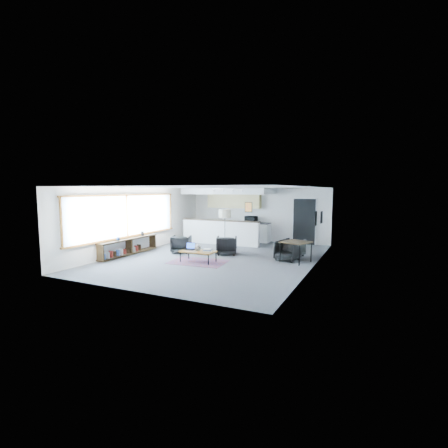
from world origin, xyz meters
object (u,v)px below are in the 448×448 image
at_px(armchair_left, 181,243).
at_px(microwave, 251,219).
at_px(armchair_right, 227,244).
at_px(floor_lamp, 225,215).
at_px(book_stack, 208,250).
at_px(dining_table, 296,243).
at_px(dining_chair_near, 288,251).
at_px(dining_chair_far, 293,248).
at_px(laptop, 190,248).
at_px(coffee_table, 198,252).
at_px(ceramic_pot, 198,247).

distance_m(armchair_left, microwave, 4.23).
height_order(armchair_right, floor_lamp, floor_lamp).
bearing_deg(book_stack, dining_table, 27.42).
height_order(armchair_right, dining_chair_near, armchair_right).
relative_size(armchair_left, dining_chair_near, 1.14).
distance_m(floor_lamp, dining_chair_near, 3.02).
bearing_deg(dining_chair_far, laptop, 45.20).
relative_size(laptop, floor_lamp, 0.22).
bearing_deg(dining_chair_far, microwave, -35.10).
xyz_separation_m(armchair_left, dining_table, (4.56, 0.22, 0.28)).
xyz_separation_m(book_stack, armchair_right, (-0.02, 1.61, -0.05)).
height_order(dining_table, dining_chair_far, dining_table).
xyz_separation_m(coffee_table, laptop, (-0.39, 0.11, 0.10)).
distance_m(armchair_right, microwave, 3.55).
bearing_deg(floor_lamp, dining_chair_near, -11.68).
distance_m(ceramic_pot, armchair_left, 1.94).
relative_size(ceramic_pot, floor_lamp, 0.14).
height_order(ceramic_pot, armchair_left, armchair_left).
relative_size(laptop, armchair_left, 0.50).
relative_size(coffee_table, microwave, 2.18).
relative_size(laptop, dining_chair_near, 0.57).
bearing_deg(dining_table, coffee_table, -154.75).
height_order(armchair_right, dining_chair_far, armchair_right).
bearing_deg(armchair_right, dining_table, 154.67).
height_order(armchair_left, floor_lamp, floor_lamp).
height_order(coffee_table, floor_lamp, floor_lamp).
distance_m(ceramic_pot, armchair_right, 1.71).
distance_m(floor_lamp, dining_chair_far, 3.01).
xyz_separation_m(book_stack, dining_table, (2.72, 1.41, 0.22)).
height_order(armchair_left, dining_chair_near, armchair_left).
bearing_deg(laptop, armchair_right, 54.66).
distance_m(coffee_table, dining_chair_near, 3.18).
bearing_deg(microwave, dining_table, -46.14).
xyz_separation_m(dining_table, dining_chair_near, (-0.32, 0.15, -0.33)).
bearing_deg(floor_lamp, dining_chair_far, 3.43).
xyz_separation_m(ceramic_pot, armchair_left, (-1.48, 1.24, -0.14)).
bearing_deg(armchair_left, laptop, 113.92).
relative_size(armchair_left, microwave, 1.35).
distance_m(armchair_left, dining_chair_near, 4.25).
height_order(armchair_left, armchair_right, armchair_right).
bearing_deg(dining_chair_near, armchair_left, -164.35).
bearing_deg(armchair_right, floor_lamp, -79.05).
bearing_deg(dining_chair_far, dining_table, 118.40).
xyz_separation_m(laptop, ceramic_pot, (0.38, -0.12, 0.05)).
relative_size(laptop, book_stack, 1.06).
height_order(book_stack, armchair_left, armchair_left).
bearing_deg(dining_chair_near, microwave, 138.39).
relative_size(armchair_right, floor_lamp, 0.45).
distance_m(armchair_right, floor_lamp, 1.25).
height_order(armchair_left, microwave, microwave).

